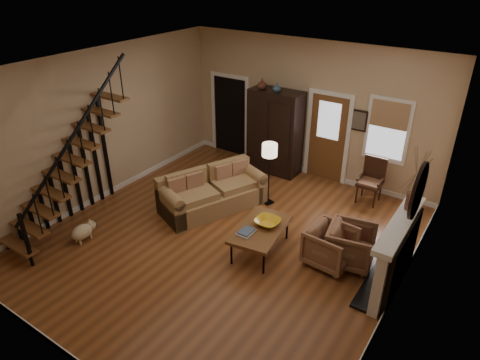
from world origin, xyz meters
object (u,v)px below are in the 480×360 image
Objects in this scene: sofa at (213,191)px; side_chair at (370,181)px; armchair_left at (331,246)px; coffee_table at (260,239)px; armchair_right at (351,245)px; floor_lamp at (269,174)px; armoire at (275,132)px.

sofa is 3.47m from side_chair.
side_chair is at bearing 7.73° from armchair_left.
armchair_right reaches higher than coffee_table.
coffee_table is at bearing -110.22° from side_chair.
armoire is at bearing 115.47° from floor_lamp.
armoire is 1.70m from floor_lamp.
armoire is 1.57× the size of coffee_table.
floor_lamp is at bearing -64.53° from armoire.
sofa is (-0.17, -2.36, -0.63)m from armoire.
armchair_left is 2.52m from side_chair.
sofa is at bearing -141.56° from side_chair.
side_chair is (1.06, 2.89, 0.25)m from coffee_table.
floor_lamp is 2.26m from side_chair.
side_chair is (-0.16, 2.51, 0.15)m from armchair_left.
armchair_right is at bearing -23.33° from floor_lamp.
side_chair is (2.72, 2.16, 0.09)m from sofa.
sofa reaches higher than armchair_right.
armoire is 3.96m from armchair_right.
sofa is at bearing 77.11° from armchair_right.
floor_lamp reaches higher than armchair_left.
floor_lamp is (-1.99, 1.20, 0.35)m from armchair_left.
armoire is at bearing 49.12° from armchair_left.
side_chair is (1.83, 1.31, -0.21)m from floor_lamp.
armoire reaches higher than armchair_right.
armchair_left is 0.98× the size of armchair_right.
coffee_table is 0.94× the size of floor_lamp.
sofa is 2.22× the size of side_chair.
armchair_left is at bearing -45.00° from armoire.
armoire is 2.58× the size of armchair_right.
armoire is 0.93× the size of sofa.
sofa is 2.83× the size of armchair_left.
armchair_left is (2.71, -2.71, -0.69)m from armoire.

